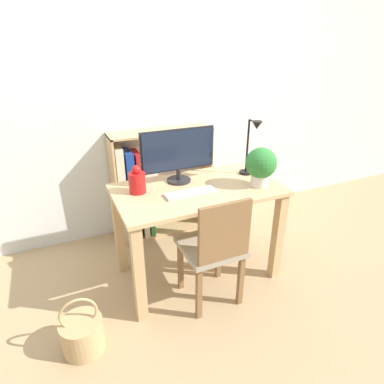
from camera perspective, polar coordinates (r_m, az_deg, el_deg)
ground_plane at (r=2.74m, az=0.88°, el=-13.94°), size 10.00×10.00×0.00m
wall_back at (r=3.03m, az=-6.72°, el=16.79°), size 8.00×0.05×2.60m
desk at (r=2.41m, az=0.98°, el=-2.59°), size 1.21×0.69×0.76m
monitor at (r=2.38m, az=-2.48°, el=7.10°), size 0.57×0.18×0.40m
keyboard at (r=2.24m, az=-0.25°, el=-0.18°), size 0.37×0.11×0.02m
vase at (r=2.27m, az=-9.73°, el=1.89°), size 0.12×0.12×0.20m
desk_lamp at (r=2.51m, az=10.60°, el=8.63°), size 0.10×0.19×0.44m
potted_plant at (r=2.37m, az=12.15°, el=4.71°), size 0.22×0.22×0.29m
chair at (r=2.20m, az=4.04°, el=-9.67°), size 0.40×0.40×0.85m
bookshelf at (r=3.05m, az=-8.55°, el=0.07°), size 0.93×0.28×1.02m
basket at (r=2.23m, az=-18.91°, el=-22.72°), size 0.26×0.26×0.39m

